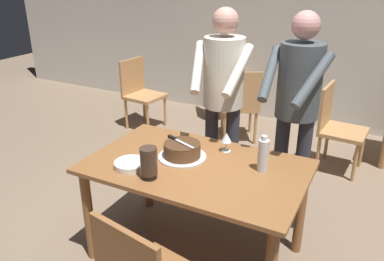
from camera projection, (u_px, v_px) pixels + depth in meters
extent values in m
plane|color=#7A6651|center=(196.00, 253.00, 2.93)|extent=(14.00, 14.00, 0.00)
cube|color=beige|center=(306.00, 21.00, 4.93)|extent=(10.00, 0.12, 2.70)
cube|color=brown|center=(196.00, 167.00, 2.64)|extent=(1.47, 0.91, 0.03)
cylinder|color=brown|center=(89.00, 216.00, 2.76)|extent=(0.07, 0.07, 0.72)
cylinder|color=brown|center=(148.00, 170.00, 3.38)|extent=(0.07, 0.07, 0.72)
cylinder|color=brown|center=(301.00, 210.00, 2.82)|extent=(0.07, 0.07, 0.72)
cylinder|color=silver|center=(182.00, 157.00, 2.74)|extent=(0.34, 0.34, 0.01)
cylinder|color=brown|center=(182.00, 150.00, 2.72)|extent=(0.26, 0.26, 0.09)
cylinder|color=#432A18|center=(182.00, 144.00, 2.70)|extent=(0.25, 0.25, 0.01)
cube|color=silver|center=(184.00, 143.00, 2.68)|extent=(0.19, 0.09, 0.00)
cube|color=black|center=(172.00, 138.00, 2.77)|extent=(0.08, 0.05, 0.02)
cylinder|color=white|center=(131.00, 166.00, 2.60)|extent=(0.22, 0.22, 0.01)
cylinder|color=white|center=(131.00, 165.00, 2.60)|extent=(0.22, 0.22, 0.01)
cylinder|color=white|center=(131.00, 164.00, 2.60)|extent=(0.22, 0.22, 0.01)
cylinder|color=white|center=(130.00, 162.00, 2.59)|extent=(0.22, 0.22, 0.01)
cylinder|color=silver|center=(226.00, 151.00, 2.83)|extent=(0.07, 0.07, 0.00)
cylinder|color=silver|center=(226.00, 146.00, 2.82)|extent=(0.01, 0.01, 0.07)
cone|color=silver|center=(226.00, 137.00, 2.79)|extent=(0.08, 0.08, 0.07)
cylinder|color=silver|center=(263.00, 156.00, 2.52)|extent=(0.07, 0.07, 0.22)
cylinder|color=silver|center=(264.00, 138.00, 2.47)|extent=(0.04, 0.04, 0.03)
cylinder|color=black|center=(149.00, 176.00, 2.47)|extent=(0.10, 0.10, 0.03)
cylinder|color=#3F2D23|center=(149.00, 161.00, 2.43)|extent=(0.11, 0.11, 0.18)
cylinder|color=#2D2D38|center=(231.00, 159.00, 3.31)|extent=(0.11, 0.11, 0.95)
cylinder|color=#2D2D38|center=(211.00, 156.00, 3.37)|extent=(0.11, 0.11, 0.95)
cylinder|color=beige|center=(224.00, 72.00, 3.05)|extent=(0.32, 0.32, 0.55)
sphere|color=tan|center=(226.00, 21.00, 2.90)|extent=(0.20, 0.20, 0.20)
cylinder|color=beige|center=(238.00, 70.00, 2.81)|extent=(0.10, 0.42, 0.34)
cylinder|color=beige|center=(198.00, 67.00, 2.91)|extent=(0.21, 0.41, 0.34)
cylinder|color=#2D2D38|center=(300.00, 175.00, 3.07)|extent=(0.11, 0.11, 0.95)
cylinder|color=#2D2D38|center=(279.00, 168.00, 3.16)|extent=(0.11, 0.11, 0.95)
cylinder|color=#3F474C|center=(300.00, 81.00, 2.82)|extent=(0.32, 0.32, 0.55)
sphere|color=tan|center=(306.00, 25.00, 2.67)|extent=(0.20, 0.20, 0.20)
cylinder|color=#3F474C|center=(313.00, 80.00, 2.58)|extent=(0.21, 0.41, 0.34)
cylinder|color=#3F474C|center=(270.00, 73.00, 2.74)|extent=(0.10, 0.42, 0.34)
cube|color=tan|center=(145.00, 96.00, 5.07)|extent=(0.49, 0.49, 0.04)
cylinder|color=tan|center=(165.00, 111.00, 5.21)|extent=(0.04, 0.04, 0.41)
cylinder|color=tan|center=(148.00, 119.00, 4.93)|extent=(0.04, 0.04, 0.41)
cylinder|color=tan|center=(144.00, 106.00, 5.39)|extent=(0.04, 0.04, 0.41)
cylinder|color=tan|center=(126.00, 114.00, 5.11)|extent=(0.04, 0.04, 0.41)
cube|color=tan|center=(132.00, 76.00, 5.08)|extent=(0.08, 0.44, 0.45)
cube|color=tan|center=(225.00, 88.00, 5.40)|extent=(0.60, 0.60, 0.04)
cylinder|color=tan|center=(235.00, 99.00, 5.67)|extent=(0.04, 0.04, 0.41)
cylinder|color=tan|center=(239.00, 108.00, 5.33)|extent=(0.04, 0.04, 0.41)
cylinder|color=tan|center=(210.00, 100.00, 5.65)|extent=(0.04, 0.04, 0.41)
cylinder|color=tan|center=(212.00, 108.00, 5.31)|extent=(0.04, 0.04, 0.41)
cube|color=tan|center=(210.00, 71.00, 5.30)|extent=(0.25, 0.40, 0.45)
cube|color=tan|center=(343.00, 132.00, 3.98)|extent=(0.47, 0.47, 0.04)
cylinder|color=tan|center=(362.00, 149.00, 4.12)|extent=(0.04, 0.04, 0.41)
cylinder|color=tan|center=(355.00, 163.00, 3.83)|extent=(0.04, 0.04, 0.41)
cylinder|color=tan|center=(327.00, 142.00, 4.30)|extent=(0.04, 0.04, 0.41)
cylinder|color=tan|center=(318.00, 154.00, 4.01)|extent=(0.04, 0.04, 0.41)
cube|color=tan|center=(326.00, 106.00, 3.98)|extent=(0.06, 0.44, 0.45)
cube|color=tan|center=(239.00, 106.00, 4.73)|extent=(0.60, 0.60, 0.04)
cylinder|color=tan|center=(222.00, 118.00, 4.98)|extent=(0.04, 0.04, 0.41)
cylinder|color=tan|center=(250.00, 117.00, 4.99)|extent=(0.04, 0.04, 0.41)
cylinder|color=tan|center=(225.00, 128.00, 4.65)|extent=(0.04, 0.04, 0.41)
cylinder|color=tan|center=(255.00, 128.00, 4.66)|extent=(0.04, 0.04, 0.41)
cube|color=tan|center=(242.00, 91.00, 4.45)|extent=(0.40, 0.24, 0.45)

